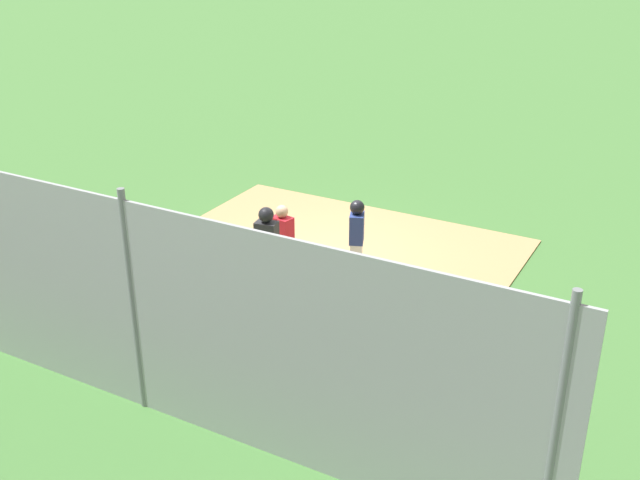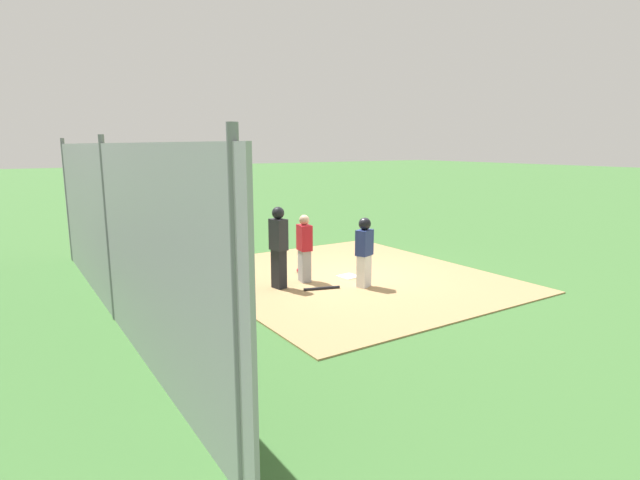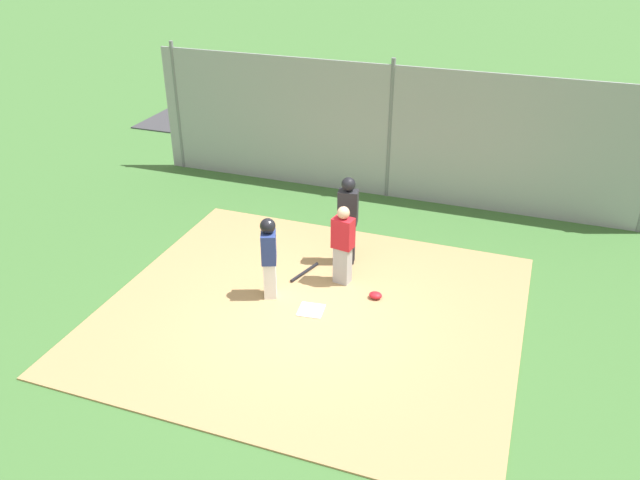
% 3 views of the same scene
% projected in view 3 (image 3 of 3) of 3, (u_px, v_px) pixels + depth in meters
% --- Properties ---
extents(ground_plane, '(140.00, 140.00, 0.00)m').
position_uv_depth(ground_plane, '(311.00, 312.00, 11.25)').
color(ground_plane, '#3D6B33').
extents(dirt_infield, '(7.20, 6.40, 0.03)m').
position_uv_depth(dirt_infield, '(311.00, 311.00, 11.25)').
color(dirt_infield, '#A88456').
rests_on(dirt_infield, ground_plane).
extents(home_plate, '(0.49, 0.49, 0.02)m').
position_uv_depth(home_plate, '(311.00, 310.00, 11.23)').
color(home_plate, white).
rests_on(home_plate, dirt_infield).
extents(catcher, '(0.42, 0.32, 1.57)m').
position_uv_depth(catcher, '(343.00, 244.00, 11.71)').
color(catcher, '#9E9EA3').
rests_on(catcher, dirt_infield).
extents(umpire, '(0.42, 0.32, 1.82)m').
position_uv_depth(umpire, '(348.00, 218.00, 12.31)').
color(umpire, black).
rests_on(umpire, dirt_infield).
extents(runner, '(0.38, 0.45, 1.57)m').
position_uv_depth(runner, '(269.00, 253.00, 11.26)').
color(runner, silver).
rests_on(runner, dirt_infield).
extents(baseball_bat, '(0.30, 0.81, 0.06)m').
position_uv_depth(baseball_bat, '(305.00, 272.00, 12.34)').
color(baseball_bat, black).
rests_on(baseball_bat, dirt_infield).
extents(catcher_mask, '(0.24, 0.20, 0.12)m').
position_uv_depth(catcher_mask, '(375.00, 295.00, 11.57)').
color(catcher_mask, '#B21923').
rests_on(catcher_mask, dirt_infield).
extents(backstop_fence, '(12.00, 0.10, 3.35)m').
position_uv_depth(backstop_fence, '(390.00, 133.00, 14.92)').
color(backstop_fence, '#93999E').
rests_on(backstop_fence, ground_plane).
extents(parking_lot, '(18.00, 5.20, 0.04)m').
position_uv_depth(parking_lot, '(426.00, 134.00, 19.73)').
color(parking_lot, '#38383D').
rests_on(parking_lot, ground_plane).
extents(parked_car_dark, '(4.33, 2.16, 1.28)m').
position_uv_depth(parked_car_dark, '(619.00, 137.00, 17.71)').
color(parked_car_dark, black).
rests_on(parked_car_dark, parking_lot).
extents(parked_car_white, '(4.34, 2.18, 1.28)m').
position_uv_depth(parked_car_white, '(441.00, 124.00, 18.73)').
color(parked_car_white, silver).
rests_on(parked_car_white, parking_lot).
extents(parked_car_green, '(4.33, 2.17, 1.28)m').
position_uv_depth(parked_car_green, '(326.00, 100.00, 20.91)').
color(parked_car_green, '#235B38').
rests_on(parked_car_green, parking_lot).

